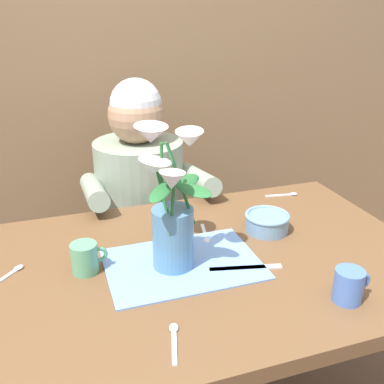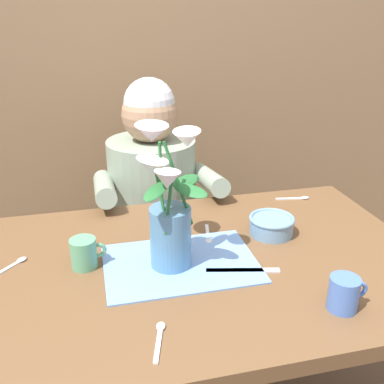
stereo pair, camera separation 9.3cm
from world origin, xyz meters
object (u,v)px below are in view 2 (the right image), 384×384
Objects in this scene: seated_person at (154,221)px; flower_vase at (168,209)px; dinner_knife at (243,271)px; coffee_cup at (84,253)px; ceramic_mug at (344,293)px; ceramic_bowl at (271,225)px.

seated_person is 3.09× the size of flower_vase.
dinner_knife is at bearing -24.47° from flower_vase.
coffee_cup is 0.64m from ceramic_mug.
flower_vase is 0.46m from ceramic_mug.
dinner_knife is at bearing -81.49° from seated_person.
coffee_cup is at bearing -116.69° from seated_person.
seated_person reaches higher than ceramic_mug.
seated_person reaches higher than coffee_cup.
ceramic_mug is (0.56, -0.31, 0.00)m from coffee_cup.
dinner_knife is (-0.15, -0.17, -0.03)m from ceramic_bowl.
dinner_knife is (0.13, -0.69, 0.18)m from seated_person.
flower_vase is at bearing -10.20° from coffee_cup.
coffee_cup and ceramic_mug have the same top height.
seated_person is 12.20× the size of ceramic_mug.
ceramic_bowl is at bearing 5.81° from coffee_cup.
ceramic_bowl is at bearing -63.72° from seated_person.
flower_vase is 3.95× the size of coffee_cup.
seated_person is at bearing 118.21° from ceramic_bowl.
ceramic_mug is at bearing -73.55° from seated_person.
ceramic_bowl is 0.55m from coffee_cup.
ceramic_mug is (0.02, -0.37, 0.01)m from ceramic_bowl.
flower_vase is at bearing 168.38° from dinner_knife.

